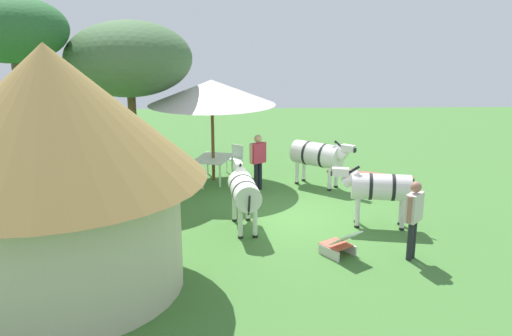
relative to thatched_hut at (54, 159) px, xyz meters
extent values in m
plane|color=#417532|center=(3.57, -4.47, -2.51)|extent=(36.00, 36.00, 0.00)
cylinder|color=beige|center=(0.00, 0.00, -1.45)|extent=(4.42, 4.42, 2.12)
cone|color=olive|center=(0.00, 0.00, 0.83)|extent=(5.46, 5.46, 2.43)
cylinder|color=brown|center=(7.00, -2.51, -1.30)|extent=(0.10, 0.10, 2.43)
cone|color=beige|center=(7.00, -2.51, 0.29)|extent=(3.93, 3.93, 0.76)
cube|color=silver|center=(7.00, -2.51, -1.79)|extent=(1.63, 1.34, 0.04)
cylinder|color=silver|center=(6.50, -1.91, -2.16)|extent=(0.06, 0.06, 0.70)
cylinder|color=silver|center=(7.74, -2.28, -2.16)|extent=(0.06, 0.06, 0.70)
cylinder|color=silver|center=(6.26, -2.73, -2.16)|extent=(0.06, 0.06, 0.70)
cylinder|color=silver|center=(7.50, -3.10, -2.16)|extent=(0.06, 0.06, 0.70)
cube|color=silver|center=(5.98, -1.97, -2.06)|extent=(0.58, 0.59, 0.04)
cube|color=silver|center=(5.81, -1.88, -1.84)|extent=(0.24, 0.41, 0.45)
cylinder|color=silver|center=(6.23, -1.88, -2.29)|extent=(0.04, 0.04, 0.45)
cylinder|color=silver|center=(6.05, -2.22, -2.29)|extent=(0.04, 0.04, 0.45)
cylinder|color=silver|center=(5.91, -1.71, -2.29)|extent=(0.04, 0.04, 0.45)
cylinder|color=silver|center=(5.73, -2.05, -2.29)|extent=(0.04, 0.04, 0.45)
cube|color=silver|center=(7.95, -3.16, -2.06)|extent=(0.60, 0.60, 0.04)
cube|color=silver|center=(8.10, -3.27, -1.84)|extent=(0.28, 0.38, 0.45)
cylinder|color=silver|center=(7.69, -3.22, -2.29)|extent=(0.04, 0.04, 0.45)
cylinder|color=silver|center=(7.91, -2.91, -2.29)|extent=(0.04, 0.04, 0.45)
cylinder|color=silver|center=(7.99, -3.42, -2.29)|extent=(0.04, 0.04, 0.45)
cylinder|color=silver|center=(8.20, -3.11, -2.29)|extent=(0.04, 0.04, 0.45)
cylinder|color=black|center=(5.98, -3.94, -2.09)|extent=(0.12, 0.12, 0.84)
cylinder|color=black|center=(5.89, -3.82, -2.09)|extent=(0.12, 0.12, 0.84)
cube|color=#B92F45|center=(5.93, -3.88, -1.37)|extent=(0.43, 0.49, 0.60)
cylinder|color=tan|center=(6.08, -4.09, -1.35)|extent=(0.09, 0.09, 0.56)
cylinder|color=tan|center=(5.79, -3.67, -1.35)|extent=(0.09, 0.09, 0.56)
sphere|color=tan|center=(5.93, -3.88, -0.94)|extent=(0.23, 0.23, 0.23)
cylinder|color=black|center=(0.93, -6.90, -2.08)|extent=(0.13, 0.13, 0.86)
cylinder|color=black|center=(1.05, -7.00, -2.08)|extent=(0.13, 0.13, 0.86)
cube|color=beige|center=(0.99, -6.95, -1.35)|extent=(0.49, 0.47, 0.61)
cylinder|color=#9E6757|center=(0.79, -6.78, -1.33)|extent=(0.09, 0.09, 0.57)
cylinder|color=#9E6757|center=(1.19, -7.12, -1.33)|extent=(0.09, 0.09, 0.57)
sphere|color=#9E6757|center=(0.99, -6.95, -0.91)|extent=(0.23, 0.23, 0.23)
cube|color=#D05841|center=(1.29, -5.40, -2.29)|extent=(0.75, 0.74, 0.03)
cube|color=silver|center=(1.06, -5.56, -2.05)|extent=(0.71, 0.71, 0.38)
cube|color=beige|center=(1.09, -5.22, -2.40)|extent=(0.52, 0.38, 0.22)
cube|color=beige|center=(1.39, -5.65, -2.40)|extent=(0.52, 0.38, 0.22)
cylinder|color=silver|center=(6.31, -5.69, -1.52)|extent=(1.52, 1.63, 0.72)
cylinder|color=black|center=(6.50, -5.46, -1.52)|extent=(0.62, 0.52, 0.73)
cylinder|color=black|center=(6.13, -5.91, -1.52)|extent=(0.62, 0.52, 0.73)
cylinder|color=silver|center=(5.83, -6.28, -1.34)|extent=(0.60, 0.63, 0.52)
cube|color=silver|center=(5.65, -6.50, -1.18)|extent=(0.39, 0.42, 0.20)
cube|color=black|center=(5.53, -6.64, -1.21)|extent=(0.17, 0.17, 0.12)
cube|color=black|center=(5.83, -6.28, -1.14)|extent=(0.26, 0.31, 0.28)
cylinder|color=silver|center=(6.09, -6.27, -2.15)|extent=(0.11, 0.11, 0.72)
cylinder|color=black|center=(6.09, -6.27, -2.48)|extent=(0.13, 0.13, 0.06)
cylinder|color=silver|center=(5.79, -6.02, -2.15)|extent=(0.11, 0.11, 0.72)
cylinder|color=black|center=(5.79, -6.02, -2.48)|extent=(0.13, 0.13, 0.06)
cylinder|color=silver|center=(6.82, -5.37, -2.15)|extent=(0.11, 0.11, 0.72)
cylinder|color=black|center=(6.82, -5.37, -2.48)|extent=(0.13, 0.13, 0.06)
cylinder|color=silver|center=(6.52, -5.12, -2.15)|extent=(0.11, 0.11, 0.72)
cylinder|color=black|center=(6.52, -5.12, -2.48)|extent=(0.13, 0.13, 0.06)
cylinder|color=black|center=(6.82, -5.06, -1.62)|extent=(0.19, 0.21, 0.53)
cylinder|color=silver|center=(2.88, -6.76, -1.50)|extent=(0.88, 1.50, 0.64)
cylinder|color=black|center=(2.83, -7.03, -1.50)|extent=(0.65, 0.19, 0.65)
cylinder|color=black|center=(2.93, -6.51, -1.50)|extent=(0.65, 0.19, 0.65)
cylinder|color=silver|center=(3.01, -6.06, -1.32)|extent=(0.38, 0.58, 0.49)
cube|color=silver|center=(3.06, -5.79, -1.16)|extent=(0.25, 0.43, 0.20)
cube|color=black|center=(3.09, -5.61, -1.19)|extent=(0.14, 0.14, 0.12)
cube|color=black|center=(3.01, -6.06, -1.12)|extent=(0.10, 0.37, 0.28)
cylinder|color=silver|center=(2.80, -6.20, -2.12)|extent=(0.11, 0.11, 0.77)
cylinder|color=black|center=(2.80, -6.20, -2.48)|extent=(0.13, 0.13, 0.06)
cylinder|color=silver|center=(3.15, -6.26, -2.12)|extent=(0.11, 0.11, 0.77)
cylinder|color=black|center=(3.15, -6.26, -2.48)|extent=(0.13, 0.13, 0.06)
cylinder|color=silver|center=(2.62, -7.25, -2.12)|extent=(0.11, 0.11, 0.77)
cylinder|color=black|center=(2.62, -7.25, -2.48)|extent=(0.13, 0.13, 0.06)
cylinder|color=silver|center=(2.96, -7.31, -2.12)|extent=(0.11, 0.11, 0.77)
cylinder|color=black|center=(2.96, -7.31, -2.48)|extent=(0.13, 0.13, 0.06)
cylinder|color=black|center=(2.75, -7.50, -1.60)|extent=(0.09, 0.24, 0.53)
cylinder|color=silver|center=(2.81, -3.43, -1.53)|extent=(1.55, 0.81, 0.63)
cylinder|color=black|center=(2.52, -3.47, -1.53)|extent=(0.16, 0.65, 0.64)
cylinder|color=black|center=(3.07, -3.40, -1.53)|extent=(0.16, 0.65, 0.64)
cylinder|color=silver|center=(3.54, -3.34, -1.35)|extent=(0.56, 0.35, 0.49)
cube|color=silver|center=(3.82, -3.30, -1.19)|extent=(0.42, 0.23, 0.20)
cube|color=black|center=(4.00, -3.28, -1.22)|extent=(0.13, 0.13, 0.12)
cube|color=black|center=(3.54, -3.34, -1.15)|extent=(0.37, 0.09, 0.28)
cylinder|color=silver|center=(3.34, -3.19, -2.14)|extent=(0.11, 0.11, 0.75)
cylinder|color=black|center=(3.34, -3.19, -2.48)|extent=(0.13, 0.13, 0.06)
cylinder|color=silver|center=(3.39, -3.53, -2.14)|extent=(0.11, 0.11, 0.75)
cylinder|color=black|center=(3.39, -3.53, -2.48)|extent=(0.13, 0.13, 0.06)
cylinder|color=silver|center=(2.23, -3.33, -2.14)|extent=(0.11, 0.11, 0.75)
cylinder|color=black|center=(2.23, -3.33, -2.48)|extent=(0.13, 0.13, 0.06)
cylinder|color=silver|center=(2.28, -3.67, -2.14)|extent=(0.11, 0.11, 0.75)
cylinder|color=black|center=(2.28, -3.67, -2.48)|extent=(0.13, 0.13, 0.06)
cylinder|color=black|center=(2.03, -3.53, -1.63)|extent=(0.24, 0.08, 0.53)
cylinder|color=brown|center=(5.75, 2.80, -0.58)|extent=(0.24, 0.24, 3.85)
ellipsoid|color=#27602E|center=(5.75, 2.80, 2.17)|extent=(3.01, 3.01, 1.81)
cylinder|color=brown|center=(7.08, -0.04, -1.13)|extent=(0.25, 0.25, 2.77)
ellipsoid|color=#43683E|center=(7.08, -0.04, 1.30)|extent=(3.80, 3.80, 2.28)
cube|color=#A35648|center=(7.33, -7.60, -2.47)|extent=(1.54, 2.68, 0.08)
camera|label=1|loc=(-9.36, -3.30, 2.38)|focal=37.42mm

